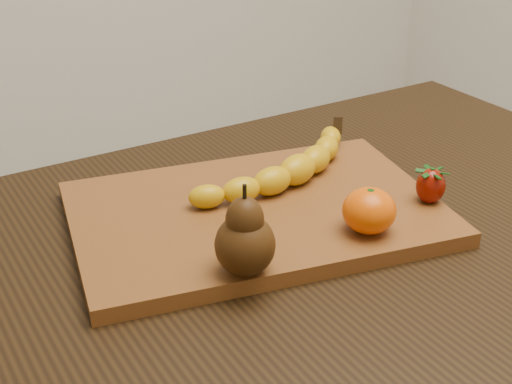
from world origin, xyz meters
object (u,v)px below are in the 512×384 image
table (330,287)px  mandarin (369,211)px  pear (245,230)px  cutting_board (256,213)px

table → mandarin: 0.16m
table → pear: pear is taller
cutting_board → pear: pear is taller
table → mandarin: mandarin is taller
table → pear: 0.24m
pear → mandarin: size_ratio=1.61×
pear → mandarin: bearing=-0.3°
table → cutting_board: cutting_board is taller
table → cutting_board: (-0.08, 0.05, 0.11)m
cutting_board → mandarin: 0.15m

